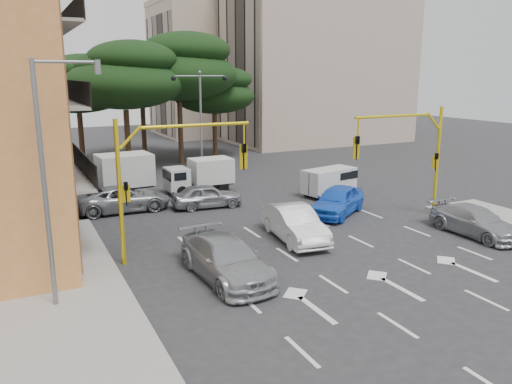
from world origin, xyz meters
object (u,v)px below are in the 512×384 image
Objects in this scene: signal_mast_left at (163,169)px; street_lamp_left at (50,170)px; street_lamp_center at (201,107)px; box_truck_a at (109,177)px; car_silver_parked at (476,221)px; car_silver_wagon at (226,259)px; car_silver_cross_a at (124,198)px; signal_mast_right at (414,148)px; car_blue_compact at (337,201)px; box_truck_b at (200,176)px; car_white_hatch at (295,224)px; car_silver_cross_b at (207,196)px; van_white at (329,182)px.

street_lamp_left is (-4.49, -2.99, 0.84)m from signal_mast_left.
street_lamp_center is 8.30m from box_truck_a.
car_silver_parked is (7.60, -17.69, -4.73)m from street_lamp_center.
car_silver_wagon is 11.63m from car_silver_cross_a.
signal_mast_right reaches higher than car_silver_parked.
box_truck_b is at bearing 175.92° from car_blue_compact.
car_silver_cross_a is 1.17× the size of box_truck_b.
signal_mast_left is at bearing 33.69° from street_lamp_left.
street_lamp_left reaches higher than car_silver_parked.
car_silver_wagon is at bearing -171.36° from car_silver_cross_a.
street_lamp_left is 1.65× the size of car_white_hatch.
street_lamp_center is 15.14m from car_white_hatch.
box_truck_a is (-6.27, 12.40, 0.56)m from car_white_hatch.
car_blue_compact is at bearing -118.58° from car_silver_cross_a.
box_truck_b is at bearing -8.05° from car_silver_cross_b.
car_silver_wagon is at bearing 163.22° from box_truck_b.
street_lamp_left is 1.03× the size of street_lamp_center.
van_white is (-1.76, 9.96, 0.21)m from car_silver_parked.
car_blue_compact is at bearing -136.33° from box_truck_a.
car_silver_cross_b is at bearing -105.48° from car_silver_cross_a.
car_silver_cross_a is 1.28× the size of car_silver_cross_b.
car_blue_compact is at bearing -40.49° from van_white.
car_silver_cross_a is 3.67m from box_truck_a.
box_truck_a is at bearing 49.02° from car_silver_cross_b.
street_lamp_center is 1.73× the size of box_truck_b.
street_lamp_center reaches higher than car_silver_cross_a.
street_lamp_left is at bearing -123.59° from street_lamp_center.
signal_mast_left is at bearing 180.00° from signal_mast_right.
street_lamp_left is (-18.10, -2.99, 0.84)m from signal_mast_right.
box_truck_a reaches higher than car_silver_cross_a.
car_silver_cross_a is 6.12m from box_truck_b.
street_lamp_center is at bearing -23.63° from box_truck_b.
car_silver_wagon is 14.64m from van_white.
street_lamp_left is at bearing -158.92° from car_white_hatch.
signal_mast_left is at bearing 152.62° from box_truck_b.
signal_mast_left is 15.20m from car_silver_parked.
street_lamp_left is at bearing -73.49° from van_white.
signal_mast_right is 1.14× the size of car_silver_cross_a.
car_silver_cross_a reaches higher than car_silver_cross_b.
box_truck_a is (-10.64, 9.68, 0.55)m from car_blue_compact.
car_silver_cross_b is at bearing 57.16° from signal_mast_left.
signal_mast_left reaches higher than car_white_hatch.
car_silver_parked is at bearing -128.52° from car_silver_cross_a.
street_lamp_left is 16.37m from car_blue_compact.
van_white reaches higher than car_blue_compact.
car_silver_parked is (12.97, -0.53, -0.09)m from car_silver_wagon.
car_white_hatch reaches higher than car_silver_cross_a.
box_truck_a is at bearing 93.12° from car_silver_wagon.
box_truck_b is at bearing 71.04° from car_silver_wagon.
van_white is 8.53m from box_truck_b.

